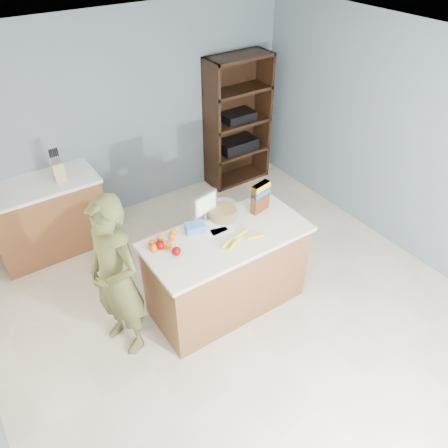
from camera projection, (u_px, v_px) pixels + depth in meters
floor at (243, 321)px, 4.39m from camera, size 4.50×5.00×0.02m
walls at (249, 180)px, 3.39m from camera, size 4.52×5.02×2.51m
counter_peninsula at (227, 273)px, 4.33m from camera, size 1.56×0.76×0.90m
back_cabinet at (48, 217)px, 5.03m from camera, size 1.24×0.62×0.90m
shelving_unit at (236, 123)px, 6.11m from camera, size 0.90×0.40×1.80m
person at (116, 279)px, 3.71m from camera, size 0.55×0.68×1.61m
knife_block at (58, 171)px, 4.74m from camera, size 0.12×0.10×0.31m
envelopes at (219, 231)px, 4.09m from camera, size 0.28×0.17×0.00m
bananas at (240, 239)px, 3.96m from camera, size 0.45×0.20×0.04m
apples at (168, 248)px, 3.83m from camera, size 0.16×0.23×0.08m
oranges at (164, 241)px, 3.92m from camera, size 0.32×0.20×0.07m
blue_carton at (195, 228)px, 4.07m from camera, size 0.20×0.16×0.08m
salad_bowl at (223, 212)px, 4.24m from camera, size 0.30×0.30×0.13m
tv at (205, 205)px, 4.16m from camera, size 0.28×0.12×0.28m
cereal_box at (260, 195)px, 4.25m from camera, size 0.22×0.12×0.31m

